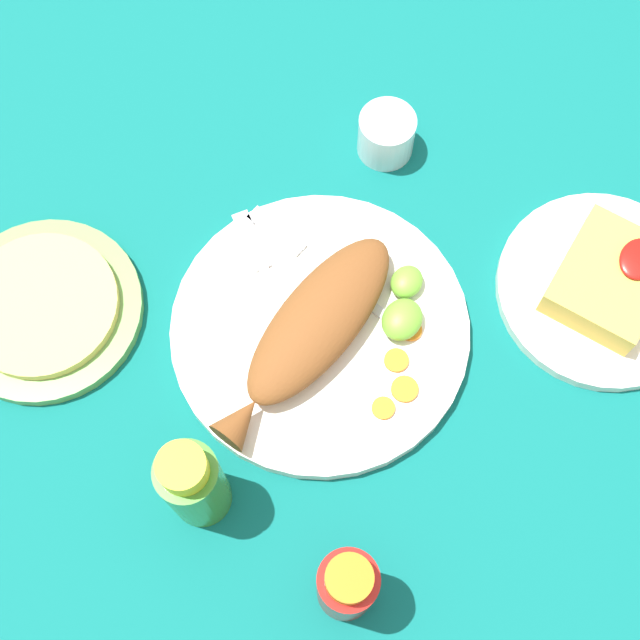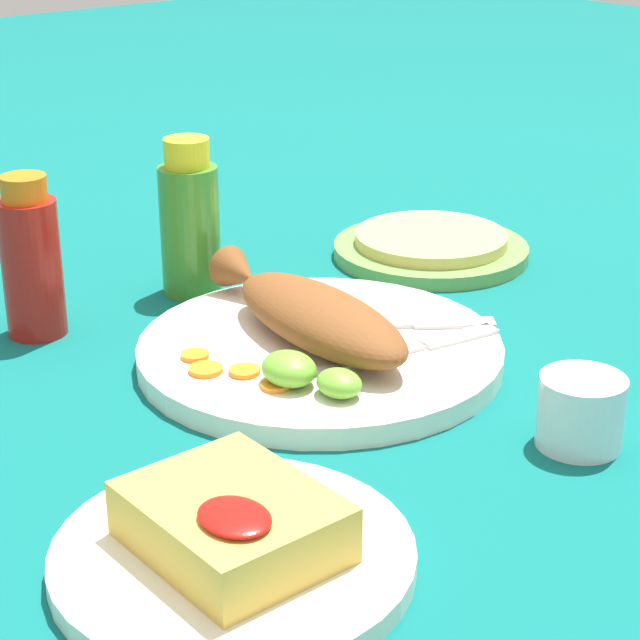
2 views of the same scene
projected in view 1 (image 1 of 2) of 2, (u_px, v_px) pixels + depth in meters
ground_plane at (320, 333)px, 0.91m from camera, size 4.00×4.00×0.00m
main_plate at (320, 330)px, 0.90m from camera, size 0.30×0.30×0.02m
fried_fish at (313, 328)px, 0.87m from camera, size 0.26×0.10×0.04m
fork_near at (267, 276)px, 0.91m from camera, size 0.12×0.16×0.00m
fork_far at (308, 256)px, 0.92m from camera, size 0.04×0.18×0.00m
carrot_slice_near at (383, 408)px, 0.86m from camera, size 0.02×0.02×0.00m
carrot_slice_mid at (396, 360)px, 0.88m from camera, size 0.02×0.02×0.00m
carrot_slice_far at (405, 389)px, 0.87m from camera, size 0.03×0.03×0.00m
carrot_slice_extra at (411, 330)px, 0.89m from camera, size 0.02×0.02×0.00m
lime_wedge_main at (402, 319)px, 0.88m from camera, size 0.05×0.04×0.03m
lime_wedge_side at (407, 282)px, 0.90m from camera, size 0.04×0.03×0.02m
hot_sauce_bottle_red at (347, 586)px, 0.76m from camera, size 0.05×0.05×0.14m
hot_sauce_bottle_green at (193, 484)px, 0.78m from camera, size 0.06×0.06×0.15m
salt_cup at (386, 136)px, 0.97m from camera, size 0.06×0.06×0.05m
side_plate_fries at (602, 289)px, 0.92m from camera, size 0.22×0.22×0.01m
fries_pile at (610, 279)px, 0.90m from camera, size 0.12×0.10×0.04m
tortilla_plate at (45, 310)px, 0.91m from camera, size 0.20×0.20×0.01m
tortilla_stack at (41, 305)px, 0.90m from camera, size 0.16×0.16×0.01m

